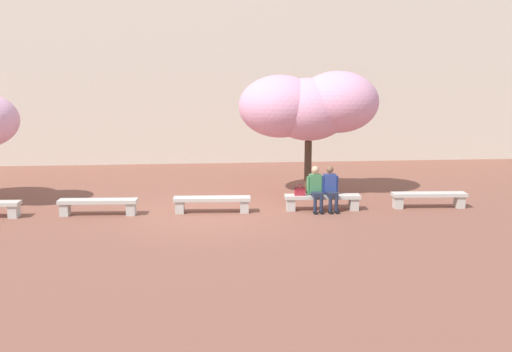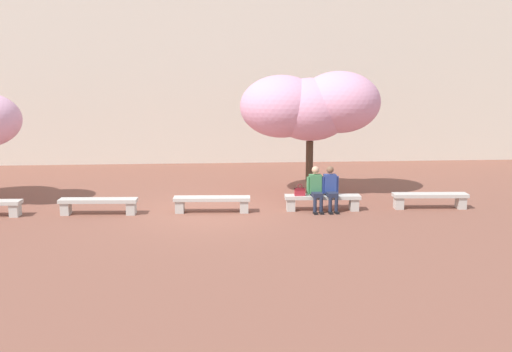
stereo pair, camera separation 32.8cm
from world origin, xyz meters
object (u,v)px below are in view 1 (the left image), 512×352
object	(u,v)px
stone_bench_near_west	(98,204)
stone_bench_center	(212,202)
stone_bench_east_end	(429,197)
stone_bench_near_east	(322,200)
person_seated_right	(330,187)
person_seated_left	(316,187)
handbag	(300,191)
cherry_tree_main	(308,106)

from	to	relation	value
stone_bench_near_west	stone_bench_center	distance (m)	3.18
stone_bench_center	stone_bench_east_end	size ratio (longest dim) A/B	1.00
stone_bench_near_east	stone_bench_center	bearing A→B (deg)	-180.00
person_seated_right	person_seated_left	bearing A→B (deg)	-179.98
stone_bench_near_west	stone_bench_near_east	size ratio (longest dim) A/B	1.00
handbag	person_seated_left	bearing A→B (deg)	-5.45
stone_bench_near_east	person_seated_left	size ratio (longest dim) A/B	1.70
stone_bench_center	person_seated_right	size ratio (longest dim) A/B	1.70
stone_bench_near_east	cherry_tree_main	bearing A→B (deg)	91.24
person_seated_left	cherry_tree_main	world-z (taller)	cherry_tree_main
person_seated_right	stone_bench_center	bearing A→B (deg)	179.10
stone_bench_near_west	cherry_tree_main	world-z (taller)	cherry_tree_main
stone_bench_center	person_seated_left	distance (m)	2.99
stone_bench_center	cherry_tree_main	xyz separation A→B (m)	(3.13, 2.26, 2.54)
stone_bench_center	handbag	size ratio (longest dim) A/B	6.46
stone_bench_center	stone_bench_near_east	bearing A→B (deg)	0.00
handbag	cherry_tree_main	bearing A→B (deg)	74.88
stone_bench_near_east	cherry_tree_main	size ratio (longest dim) A/B	0.49
handbag	cherry_tree_main	distance (m)	3.27
stone_bench_near_west	handbag	distance (m)	5.70
stone_bench_near_west	handbag	bearing A→B (deg)	-0.10
person_seated_left	cherry_tree_main	xyz separation A→B (m)	(0.16, 2.31, 2.16)
handbag	stone_bench_east_end	bearing A→B (deg)	0.15
stone_bench_center	cherry_tree_main	size ratio (longest dim) A/B	0.49
stone_bench_east_end	person_seated_left	xyz separation A→B (m)	(-3.38, -0.05, 0.39)
stone_bench_center	stone_bench_near_east	xyz separation A→B (m)	(3.18, 0.00, 0.00)
person_seated_right	cherry_tree_main	size ratio (longest dim) A/B	0.29
person_seated_right	cherry_tree_main	xyz separation A→B (m)	(-0.27, 2.31, 2.16)
stone_bench_near_west	person_seated_right	xyz separation A→B (m)	(6.57, -0.05, 0.39)
person_seated_left	stone_bench_center	bearing A→B (deg)	178.97
stone_bench_center	cherry_tree_main	distance (m)	4.62
stone_bench_center	person_seated_left	xyz separation A→B (m)	(2.97, -0.05, 0.39)
stone_bench_center	stone_bench_east_end	bearing A→B (deg)	0.00
stone_bench_near_east	cherry_tree_main	distance (m)	3.40
stone_bench_east_end	handbag	xyz separation A→B (m)	(-3.84, -0.01, 0.27)
stone_bench_near_west	stone_bench_center	bearing A→B (deg)	0.00
stone_bench_near_west	person_seated_right	world-z (taller)	person_seated_right
stone_bench_near_east	person_seated_left	distance (m)	0.44
stone_bench_near_east	person_seated_right	world-z (taller)	person_seated_right
stone_bench_east_end	handbag	bearing A→B (deg)	-179.85
stone_bench_near_east	person_seated_left	world-z (taller)	person_seated_left
handbag	cherry_tree_main	world-z (taller)	cherry_tree_main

